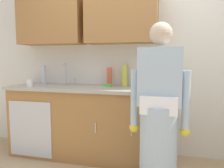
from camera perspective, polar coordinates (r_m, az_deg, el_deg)
kitchen_wall_with_uppers at (r=3.12m, az=1.53°, el=9.61°), size 4.80×0.44×2.70m
counter_cabinet at (r=3.08m, az=-7.48°, el=-9.71°), size 1.90×0.62×0.90m
countertop at (r=2.98m, az=-7.54°, el=-0.99°), size 1.96×0.66×0.04m
sink at (r=3.10m, az=-12.06°, el=-0.70°), size 0.50×0.36×0.35m
person_at_sink at (r=2.12m, az=11.78°, el=-10.34°), size 0.55×0.34×1.62m
bottle_dish_liquid at (r=3.04m, az=3.20°, el=2.22°), size 0.08×0.08×0.28m
bottle_water_short at (r=3.05m, az=-0.67°, el=1.94°), size 0.07×0.07×0.25m
bottle_cleaner_spray at (r=3.42m, az=-16.98°, el=2.29°), size 0.06×0.06×0.27m
bottle_water_tall at (r=2.97m, az=9.40°, el=1.49°), size 0.06×0.06×0.22m
cup_by_sink at (r=3.12m, az=-20.21°, el=0.20°), size 0.08×0.08×0.09m
knife_on_counter at (r=2.59m, az=7.03°, el=-1.57°), size 0.24×0.03×0.01m
sponge at (r=2.95m, az=-1.19°, el=-0.33°), size 0.11×0.07×0.03m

